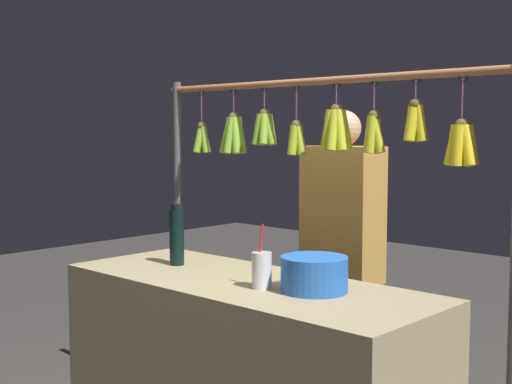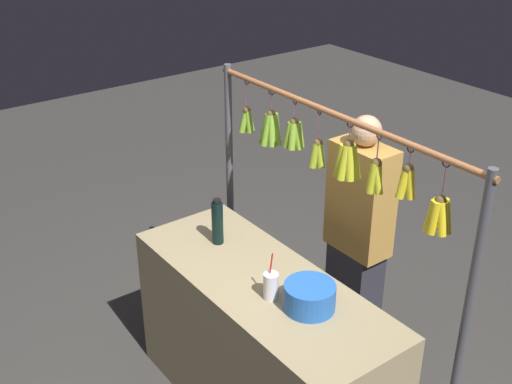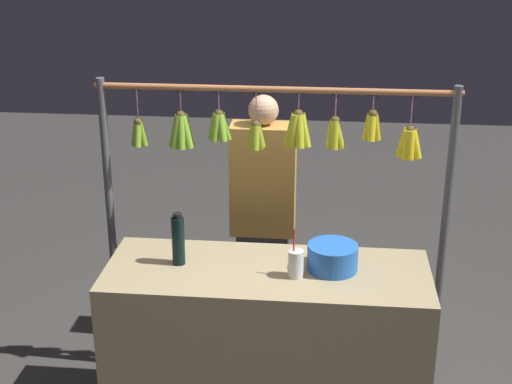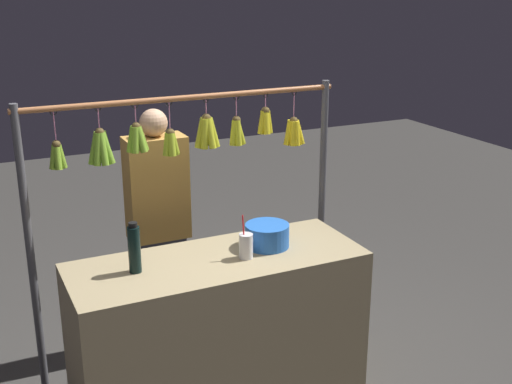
% 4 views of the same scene
% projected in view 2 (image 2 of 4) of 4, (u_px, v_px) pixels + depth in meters
% --- Properties ---
extents(market_counter, '(1.61, 0.61, 0.89)m').
position_uv_depth(market_counter, '(262.00, 349.00, 3.57)').
color(market_counter, tan).
rests_on(market_counter, ground).
extents(display_rack, '(1.89, 0.15, 1.74)m').
position_uv_depth(display_rack, '(330.00, 188.00, 3.41)').
color(display_rack, '#4C4C51').
rests_on(display_rack, ground).
extents(water_bottle, '(0.06, 0.06, 0.27)m').
position_uv_depth(water_bottle, '(217.00, 222.00, 3.64)').
color(water_bottle, black).
rests_on(water_bottle, market_counter).
extents(blue_bucket, '(0.25, 0.25, 0.13)m').
position_uv_depth(blue_bucket, '(310.00, 297.00, 3.13)').
color(blue_bucket, blue).
rests_on(blue_bucket, market_counter).
extents(drink_cup, '(0.08, 0.08, 0.24)m').
position_uv_depth(drink_cup, '(271.00, 286.00, 3.20)').
color(drink_cup, silver).
rests_on(drink_cup, market_counter).
extents(vendor_person, '(0.38, 0.20, 1.59)m').
position_uv_depth(vendor_person, '(357.00, 244.00, 3.89)').
color(vendor_person, '#2D2D38').
rests_on(vendor_person, ground).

